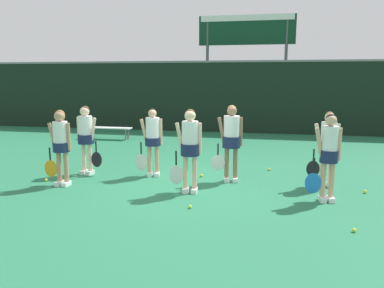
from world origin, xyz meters
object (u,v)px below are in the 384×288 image
Objects in this scene: player_1 at (190,144)px; tennis_ball_4 at (46,180)px; player_0 at (61,141)px; player_6 at (328,143)px; scoreboard at (246,39)px; player_2 at (329,151)px; tennis_ball_3 at (190,207)px; tennis_ball_1 at (365,192)px; bench_courtside at (108,129)px; player_3 at (86,134)px; tennis_ball_7 at (269,169)px; player_5 at (231,136)px; tennis_ball_6 at (201,175)px; player_4 at (152,137)px; tennis_ball_2 at (354,230)px.

tennis_ball_4 is at bearing 175.11° from player_1.
player_0 is 5.71m from player_6.
scoreboard reaches higher than tennis_ball_4.
player_2 is 2.79m from tennis_ball_3.
player_0 is 25.59× the size of tennis_ball_3.
tennis_ball_4 is at bearing -175.98° from tennis_ball_1.
player_0 is at bearing -74.79° from bench_courtside.
player_3 reaches higher than tennis_ball_4.
tennis_ball_1 is 1.09× the size of tennis_ball_3.
scoreboard is 11.15m from tennis_ball_1.
player_2 is 2.60m from tennis_ball_7.
tennis_ball_1 and tennis_ball_4 have the same top height.
scoreboard is at bearing 83.26° from player_5.
player_2 is 3.06m from tennis_ball_6.
player_6 is (2.32, -9.60, -3.10)m from scoreboard.
player_5 reaches higher than player_0.
tennis_ball_6 is (-2.63, 1.25, -0.94)m from player_2.
player_4 is 24.84× the size of tennis_ball_2.
player_2 is (7.07, -5.96, 0.58)m from bench_courtside.
player_3 reaches higher than tennis_ball_6.
player_5 reaches higher than tennis_ball_6.
player_5 is (1.87, -0.12, 0.09)m from player_4.
tennis_ball_7 is (-1.18, 1.17, -0.92)m from player_6.
bench_courtside reaches higher than tennis_ball_7.
bench_courtside is 7.17m from player_5.
player_2 is at bearing -78.35° from scoreboard.
scoreboard is at bearing 101.25° from tennis_ball_2.
player_1 is 1.06× the size of player_4.
player_6 is at bearing -11.88° from player_4.
bench_courtside is at bearing 133.28° from tennis_ball_6.
player_4 is (3.28, -4.82, 0.55)m from bench_courtside.
player_0 is 5.95m from tennis_ball_2.
scoreboard is at bearing 43.91° from bench_courtside.
tennis_ball_3 is at bearing -85.57° from tennis_ball_6.
player_4 is at bearing 157.47° from player_2.
player_3 is at bearing 147.07° from tennis_ball_3.
tennis_ball_6 is at bearing -4.76° from player_4.
player_0 is at bearing -170.42° from player_6.
player_1 is at bearing -126.94° from tennis_ball_7.
tennis_ball_2 is 1.01× the size of tennis_ball_3.
player_6 is 2.63m from tennis_ball_2.
tennis_ball_4 is at bearing -79.39° from bench_courtside.
scoreboard is 72.80× the size of tennis_ball_1.
tennis_ball_1 is at bearing 31.71° from player_2.
player_1 is 2.86m from tennis_ball_7.
player_4 is at bearing 14.71° from player_3.
tennis_ball_7 is (1.14, -8.42, -4.01)m from scoreboard.
player_1 is 24.35× the size of tennis_ball_6.
player_4 is 23.06× the size of tennis_ball_1.
player_1 is at bearing -9.87° from player_3.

